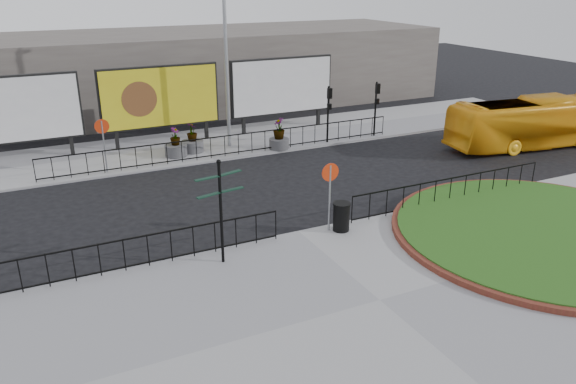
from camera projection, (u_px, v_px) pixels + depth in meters
ground at (298, 234)px, 19.73m from camera, size 90.00×90.00×0.00m
pavement_near at (380, 302)px, 15.51m from camera, size 30.00×10.00×0.12m
pavement_far at (197, 145)px, 29.79m from camera, size 44.00×6.00×0.12m
brick_edge at (544, 233)px, 19.34m from camera, size 10.40×10.40×0.18m
grass_lawn at (544, 232)px, 19.34m from camera, size 10.00×10.00×0.22m
railing_near_left at (124, 255)px, 16.80m from camera, size 10.00×0.10×1.10m
railing_near_right at (450, 190)px, 21.88m from camera, size 9.00×0.10×1.10m
railing_far at (232, 145)px, 27.71m from camera, size 18.00×0.10×1.10m
speed_sign_far at (103, 134)px, 24.91m from camera, size 0.64×0.07×2.47m
speed_sign_near at (330, 182)px, 19.12m from camera, size 0.64×0.07×2.47m
billboard_left at (12, 110)px, 26.24m from camera, size 6.20×0.31×4.10m
billboard_mid at (160, 97)px, 29.08m from camera, size 6.20×0.31×4.10m
billboard_right at (282, 86)px, 31.92m from camera, size 6.20×0.31×4.10m
lamp_post at (226, 55)px, 27.84m from camera, size 0.74×0.18×9.23m
signal_pole_a at (329, 106)px, 29.46m from camera, size 0.22×0.26×3.00m
signal_pole_b at (376, 101)px, 30.68m from camera, size 0.22×0.26×3.00m
building_backdrop at (150, 72)px, 37.31m from camera, size 40.00×10.00×5.00m
fingerpost_sign at (220, 202)px, 16.85m from camera, size 1.57×0.55×3.36m
litter_bin at (341, 217)px, 19.56m from camera, size 0.62×0.62×1.03m
bus at (533, 123)px, 29.28m from camera, size 9.59×3.42×2.61m
planter_a at (176, 147)px, 27.71m from camera, size 1.09×1.09×1.45m
planter_b at (192, 142)px, 28.38m from camera, size 1.10×1.10×1.51m
planter_c at (279, 137)px, 28.84m from camera, size 1.02×1.02×1.62m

